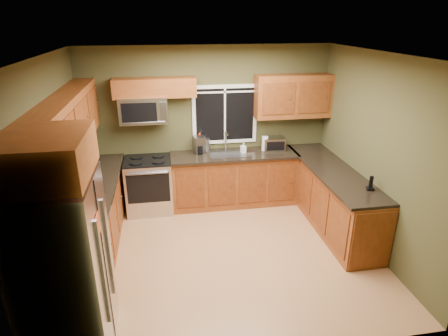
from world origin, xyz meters
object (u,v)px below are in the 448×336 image
object	(u,v)px
range	(149,185)
microwave	(144,110)
kettle	(205,144)
paper_towel_roll	(265,143)
soap_bottle_a	(200,142)
soap_bottle_b	(243,148)
cordless_phone	(370,186)
refrigerator	(66,269)
coffee_maker	(199,145)
toaster_oven	(274,144)

from	to	relation	value
range	microwave	bearing A→B (deg)	90.02
kettle	range	bearing A→B (deg)	-169.60
paper_towel_roll	soap_bottle_a	xyz separation A→B (m)	(-1.12, 0.13, 0.04)
microwave	kettle	distance (m)	1.18
kettle	paper_towel_roll	world-z (taller)	kettle
soap_bottle_b	cordless_phone	size ratio (longest dim) A/B	0.89
soap_bottle_a	refrigerator	bearing A→B (deg)	-117.91
kettle	refrigerator	bearing A→B (deg)	-119.54
microwave	coffee_maker	bearing A→B (deg)	0.50
microwave	toaster_oven	size ratio (longest dim) A/B	2.05
soap_bottle_b	cordless_phone	distance (m)	2.21
microwave	paper_towel_roll	distance (m)	2.13
coffee_maker	paper_towel_roll	bearing A→B (deg)	-2.32
coffee_maker	soap_bottle_a	distance (m)	0.09
refrigerator	coffee_maker	world-z (taller)	refrigerator
kettle	soap_bottle_b	size ratio (longest dim) A/B	1.65
cordless_phone	microwave	bearing A→B (deg)	148.51
kettle	soap_bottle_a	size ratio (longest dim) A/B	0.92
range	coffee_maker	world-z (taller)	coffee_maker
coffee_maker	cordless_phone	distance (m)	2.81
kettle	soap_bottle_a	distance (m)	0.10
refrigerator	range	xyz separation A→B (m)	(0.69, 2.77, -0.43)
cordless_phone	refrigerator	bearing A→B (deg)	-163.88
range	coffee_maker	size ratio (longest dim) A/B	3.21
range	kettle	distance (m)	1.17
refrigerator	cordless_phone	world-z (taller)	refrigerator
toaster_oven	cordless_phone	world-z (taller)	toaster_oven
paper_towel_roll	soap_bottle_b	xyz separation A→B (m)	(-0.40, -0.07, -0.04)
toaster_oven	soap_bottle_a	distance (m)	1.29
paper_towel_roll	soap_bottle_a	bearing A→B (deg)	173.25
range	cordless_phone	bearing A→B (deg)	-29.56
soap_bottle_a	cordless_phone	world-z (taller)	soap_bottle_a
soap_bottle_a	coffee_maker	bearing A→B (deg)	-102.75
coffee_maker	kettle	size ratio (longest dim) A/B	0.99
coffee_maker	paper_towel_roll	xyz separation A→B (m)	(1.14, -0.05, -0.01)
range	paper_towel_roll	world-z (taller)	paper_towel_roll
soap_bottle_a	cordless_phone	bearing A→B (deg)	-42.61
toaster_oven	coffee_maker	world-z (taller)	coffee_maker
paper_towel_roll	soap_bottle_b	bearing A→B (deg)	-170.39
range	toaster_oven	xyz separation A→B (m)	(2.18, 0.09, 0.58)
refrigerator	paper_towel_roll	bearing A→B (deg)	46.61
coffee_maker	paper_towel_roll	world-z (taller)	coffee_maker
toaster_oven	coffee_maker	bearing A→B (deg)	177.77
refrigerator	paper_towel_roll	xyz separation A→B (m)	(2.71, 2.87, 0.17)
toaster_oven	kettle	world-z (taller)	kettle
microwave	toaster_oven	world-z (taller)	microwave
coffee_maker	paper_towel_roll	distance (m)	1.14
range	microwave	xyz separation A→B (m)	(-0.00, 0.14, 1.26)
microwave	kettle	world-z (taller)	microwave
range	soap_bottle_a	size ratio (longest dim) A/B	2.90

